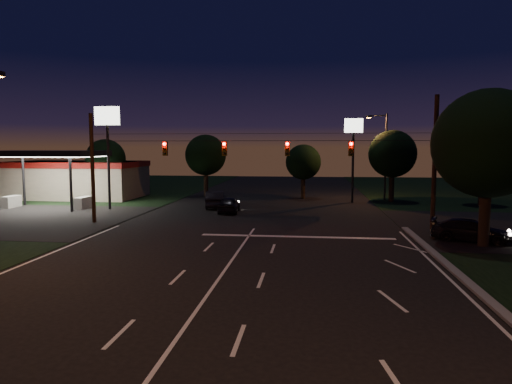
# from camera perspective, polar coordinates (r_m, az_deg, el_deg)

# --- Properties ---
(ground) EXTENTS (140.00, 140.00, 0.00)m
(ground) POSITION_cam_1_polar(r_m,az_deg,el_deg) (17.88, -5.96, -12.50)
(ground) COLOR black
(ground) RESTS_ON ground
(cross_street_left) EXTENTS (20.00, 16.00, 0.02)m
(cross_street_left) POSITION_cam_1_polar(r_m,az_deg,el_deg) (40.72, -29.06, -2.93)
(cross_street_left) COLOR black
(cross_street_left) RESTS_ON ground
(center_line) EXTENTS (0.14, 40.00, 0.01)m
(center_line) POSITION_cam_1_polar(r_m,az_deg,el_deg) (12.52, -12.48, -20.80)
(center_line) COLOR silver
(center_line) RESTS_ON ground
(stop_bar) EXTENTS (12.00, 0.50, 0.01)m
(stop_bar) POSITION_cam_1_polar(r_m,az_deg,el_deg) (28.61, 5.12, -5.58)
(stop_bar) COLOR silver
(stop_bar) RESTS_ON ground
(utility_pole_right) EXTENTS (0.30, 0.30, 9.00)m
(utility_pole_right) POSITION_cam_1_polar(r_m,az_deg,el_deg) (33.07, 21.15, -4.43)
(utility_pole_right) COLOR black
(utility_pole_right) RESTS_ON ground
(utility_pole_left) EXTENTS (0.28, 0.28, 8.00)m
(utility_pole_left) POSITION_cam_1_polar(r_m,az_deg,el_deg) (35.74, -19.55, -3.65)
(utility_pole_left) COLOR black
(utility_pole_left) RESTS_ON ground
(signal_span) EXTENTS (24.00, 0.40, 1.56)m
(signal_span) POSITION_cam_1_polar(r_m,az_deg,el_deg) (31.75, -0.04, 5.53)
(signal_span) COLOR black
(signal_span) RESTS_ON ground
(gas_station) EXTENTS (14.20, 16.10, 5.25)m
(gas_station) POSITION_cam_1_polar(r_m,az_deg,el_deg) (53.61, -21.79, 1.83)
(gas_station) COLOR gray
(gas_station) RESTS_ON ground
(pole_sign_left_near) EXTENTS (2.20, 0.30, 9.10)m
(pole_sign_left_near) POSITION_cam_1_polar(r_m,az_deg,el_deg) (42.50, -18.07, 7.27)
(pole_sign_left_near) COLOR black
(pole_sign_left_near) RESTS_ON ground
(pole_sign_right) EXTENTS (1.80, 0.30, 8.40)m
(pole_sign_right) POSITION_cam_1_polar(r_m,az_deg,el_deg) (46.75, 12.07, 6.34)
(pole_sign_right) COLOR black
(pole_sign_right) RESTS_ON ground
(street_light_right_far) EXTENTS (2.20, 0.35, 9.00)m
(street_light_right_far) POSITION_cam_1_polar(r_m,az_deg,el_deg) (49.12, 15.62, 5.05)
(street_light_right_far) COLOR black
(street_light_right_far) RESTS_ON ground
(tree_right_near) EXTENTS (6.00, 6.00, 8.76)m
(tree_right_near) POSITION_cam_1_polar(r_m,az_deg,el_deg) (28.43, 26.95, 5.26)
(tree_right_near) COLOR black
(tree_right_near) RESTS_ON ground
(tree_far_a) EXTENTS (4.20, 4.20, 6.42)m
(tree_far_a) POSITION_cam_1_polar(r_m,az_deg,el_deg) (51.53, -18.21, 3.90)
(tree_far_a) COLOR black
(tree_far_a) RESTS_ON ground
(tree_far_b) EXTENTS (4.60, 4.60, 6.98)m
(tree_far_b) POSITION_cam_1_polar(r_m,az_deg,el_deg) (52.05, -6.25, 4.55)
(tree_far_b) COLOR black
(tree_far_b) RESTS_ON ground
(tree_far_c) EXTENTS (3.80, 3.80, 5.86)m
(tree_far_c) POSITION_cam_1_polar(r_m,az_deg,el_deg) (49.70, 5.95, 3.68)
(tree_far_c) COLOR black
(tree_far_c) RESTS_ON ground
(tree_far_d) EXTENTS (4.80, 4.80, 7.30)m
(tree_far_d) POSITION_cam_1_polar(r_m,az_deg,el_deg) (48.40, 16.68, 4.52)
(tree_far_d) COLOR black
(tree_far_d) RESTS_ON ground
(tree_far_e) EXTENTS (4.00, 4.00, 6.18)m
(tree_far_e) POSITION_cam_1_polar(r_m,az_deg,el_deg) (48.48, 26.43, 3.33)
(tree_far_e) COLOR black
(tree_far_e) RESTS_ON ground
(car_oncoming_a) EXTENTS (1.84, 4.11, 1.37)m
(car_oncoming_a) POSITION_cam_1_polar(r_m,az_deg,el_deg) (38.94, -3.41, -1.57)
(car_oncoming_a) COLOR black
(car_oncoming_a) RESTS_ON ground
(car_oncoming_b) EXTENTS (2.47, 4.82, 1.51)m
(car_oncoming_b) POSITION_cam_1_polar(r_m,az_deg,el_deg) (42.22, -5.18, -0.93)
(car_oncoming_b) COLOR black
(car_oncoming_b) RESTS_ON ground
(car_cross) EXTENTS (4.85, 3.22, 1.31)m
(car_cross) POSITION_cam_1_polar(r_m,az_deg,el_deg) (29.85, 25.29, -4.37)
(car_cross) COLOR black
(car_cross) RESTS_ON ground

